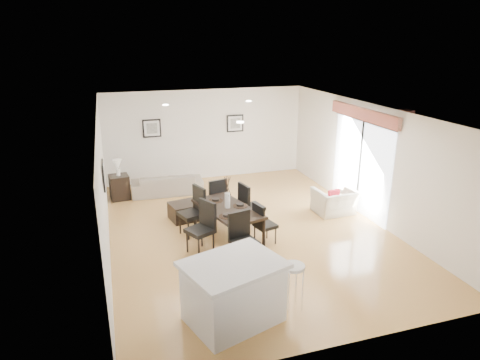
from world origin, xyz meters
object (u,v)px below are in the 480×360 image
object	(u,v)px
side_table	(120,187)
kitchen_island	(233,291)
dining_chair_efar	(248,203)
coffee_table	(191,210)
sofa	(167,184)
dining_chair_foot	(216,197)
dining_chair_wnear	(203,224)
bar_stool	(293,271)
armchair	(335,201)
dining_chair_enear	(262,222)
dining_table	(228,211)
dining_chair_wfar	(195,208)
dining_chair_head	(242,235)

from	to	relation	value
side_table	kitchen_island	xyz separation A→B (m)	(1.42, -5.90, 0.17)
dining_chair_efar	coffee_table	world-z (taller)	dining_chair_efar
sofa	coffee_table	size ratio (longest dim) A/B	1.92
dining_chair_foot	coffee_table	xyz separation A→B (m)	(-0.55, 0.27, -0.37)
dining_chair_wnear	bar_stool	size ratio (longest dim) A/B	1.36
armchair	bar_stool	world-z (taller)	bar_stool
dining_chair_enear	dining_chair_foot	xyz separation A→B (m)	(-0.60, 1.52, 0.07)
sofa	armchair	distance (m)	4.56
dining_table	dining_chair_efar	distance (m)	0.74
armchair	coffee_table	size ratio (longest dim) A/B	0.95
dining_table	coffee_table	distance (m)	1.51
armchair	kitchen_island	bearing A→B (deg)	40.14
dining_chair_efar	side_table	distance (m)	3.88
dining_table	kitchen_island	bearing A→B (deg)	-118.62
armchair	dining_table	bearing A→B (deg)	8.70
sofa	dining_table	world-z (taller)	dining_table
dining_chair_enear	kitchen_island	size ratio (longest dim) A/B	0.54
dining_chair_wfar	dining_chair_enear	size ratio (longest dim) A/B	1.19
dining_chair_wfar	side_table	xyz separation A→B (m)	(-1.49, 2.72, -0.27)
bar_stool	coffee_table	bearing A→B (deg)	101.45
armchair	dining_chair_efar	bearing A→B (deg)	1.40
dining_chair_foot	side_table	world-z (taller)	dining_chair_foot
dining_chair_wfar	dining_chair_foot	xyz separation A→B (m)	(0.63, 0.61, -0.03)
dining_chair_enear	dining_chair_head	distance (m)	0.89
dining_table	dining_chair_head	size ratio (longest dim) A/B	1.85
dining_chair_efar	coffee_table	xyz separation A→B (m)	(-1.13, 0.93, -0.39)
sofa	dining_chair_efar	distance (m)	3.15
dining_table	dining_chair_wnear	xyz separation A→B (m)	(-0.61, -0.39, -0.06)
dining_chair_head	armchair	bearing A→B (deg)	16.99
bar_stool	dining_chair_enear	bearing A→B (deg)	81.90
dining_table	dining_chair_enear	size ratio (longest dim) A/B	2.10
coffee_table	dining_chair_enear	bearing A→B (deg)	-68.35
armchair	side_table	world-z (taller)	side_table
dining_chair_wfar	dining_chair_enear	bearing A→B (deg)	35.10
dining_chair_wfar	sofa	bearing A→B (deg)	166.53
dining_chair_wnear	bar_stool	distance (m)	2.50
dining_chair_wnear	dining_chair_foot	bearing A→B (deg)	130.32
armchair	coffee_table	distance (m)	3.51
dining_chair_head	dining_chair_wfar	bearing A→B (deg)	98.51
dining_chair_head	kitchen_island	bearing A→B (deg)	-124.31
armchair	dining_chair_enear	distance (m)	2.50
dining_chair_wfar	coffee_table	bearing A→B (deg)	156.63
armchair	dining_chair_efar	xyz separation A→B (m)	(-2.29, -0.16, 0.28)
kitchen_island	dining_table	bearing A→B (deg)	58.06
kitchen_island	bar_stool	size ratio (longest dim) A/B	2.14
sofa	bar_stool	world-z (taller)	bar_stool
dining_chair_head	coffee_table	world-z (taller)	dining_chair_head
dining_chair_wfar	dining_chair_foot	size ratio (longest dim) A/B	1.05
coffee_table	kitchen_island	world-z (taller)	kitchen_island
coffee_table	kitchen_island	size ratio (longest dim) A/B	0.60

